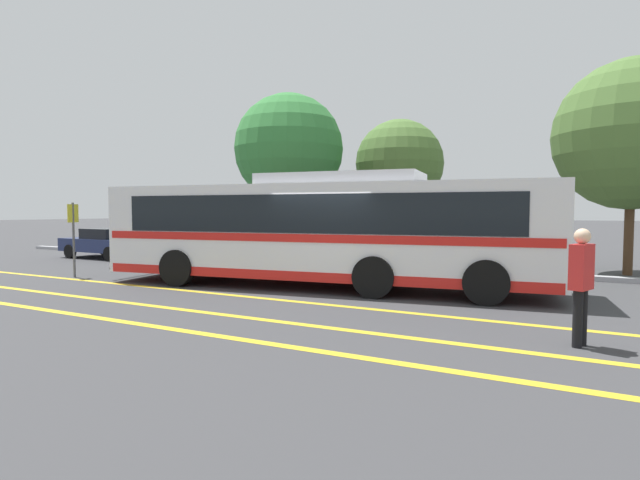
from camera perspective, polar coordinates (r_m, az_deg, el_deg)
The scene contains 14 objects.
ground_plane at distance 12.85m, azimuth 1.54°, elevation -5.85°, with size 220.00×220.00×0.00m, color #38383A.
lane_strip_0 at distance 11.67m, azimuth -5.15°, elevation -6.78°, with size 0.20×31.93×0.01m, color gold.
lane_strip_1 at distance 10.16m, azimuth -11.12°, elevation -8.35°, with size 0.20×31.93×0.01m, color gold.
lane_strip_2 at distance 9.17m, azimuth -16.61°, elevation -9.71°, with size 0.20×31.93×0.01m, color gold.
curb_strip at distance 17.89m, azimuth 7.33°, elevation -3.03°, with size 39.93×0.36×0.15m, color #99999E.
transit_bus at distance 13.38m, azimuth 0.06°, elevation 1.27°, with size 12.44×4.18×3.02m.
parked_car_0 at distance 23.53m, azimuth -23.15°, elevation -0.29°, with size 4.25×2.00×1.29m.
parked_car_1 at distance 20.04m, azimuth -14.21°, elevation -0.68°, with size 4.07×1.99×1.32m.
parked_car_2 at distance 16.57m, azimuth 1.83°, elevation -1.38°, with size 4.87×1.97×1.36m.
pedestrian_0 at distance 8.48m, azimuth 27.68°, elevation -3.98°, with size 0.35×0.47×1.79m.
bus_stop_sign at distance 17.14m, azimuth -26.35°, elevation 1.02°, with size 0.09×0.40×2.31m.
tree_0 at distance 22.07m, azimuth -3.59°, elevation 10.34°, with size 4.73×4.73×7.12m.
tree_1 at distance 18.81m, azimuth 32.11°, elevation 10.15°, with size 4.74×4.74×6.82m.
tree_2 at distance 22.79m, azimuth 9.05°, elevation 8.59°, with size 3.91×3.91×6.11m.
Camera 1 is at (5.68, -11.34, 2.05)m, focal length 28.00 mm.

